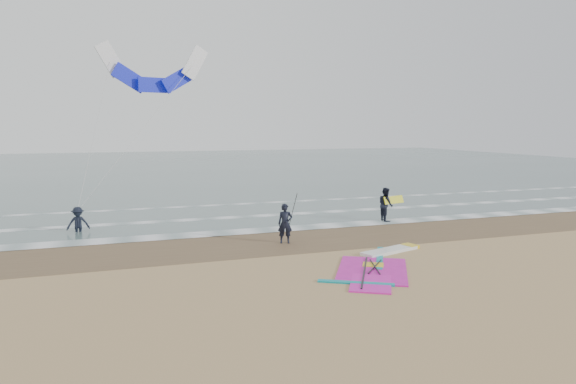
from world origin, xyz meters
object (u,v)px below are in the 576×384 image
object	(u,v)px
windsurf_rig	(379,264)
person_wading	(78,216)
surf_kite	(154,73)
person_standing	(285,224)
person_walking	(386,204)

from	to	relation	value
windsurf_rig	person_wading	world-z (taller)	person_wading
windsurf_rig	surf_kite	bearing A→B (deg)	116.43
windsurf_rig	person_standing	distance (m)	4.83
person_walking	surf_kite	size ratio (longest dim) A/B	0.21
windsurf_rig	person_standing	xyz separation A→B (m)	(-2.00, 4.32, 0.79)
person_wading	surf_kite	distance (m)	8.56
person_standing	person_wading	bearing A→B (deg)	163.44
person_standing	windsurf_rig	bearing A→B (deg)	-49.91
person_wading	person_walking	bearing A→B (deg)	-10.47
person_standing	person_walking	distance (m)	7.14
person_walking	surf_kite	world-z (taller)	surf_kite
windsurf_rig	person_walking	bearing A→B (deg)	58.86
surf_kite	person_standing	bearing A→B (deg)	-62.79
person_standing	surf_kite	bearing A→B (deg)	132.46
surf_kite	windsurf_rig	bearing A→B (deg)	-63.57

